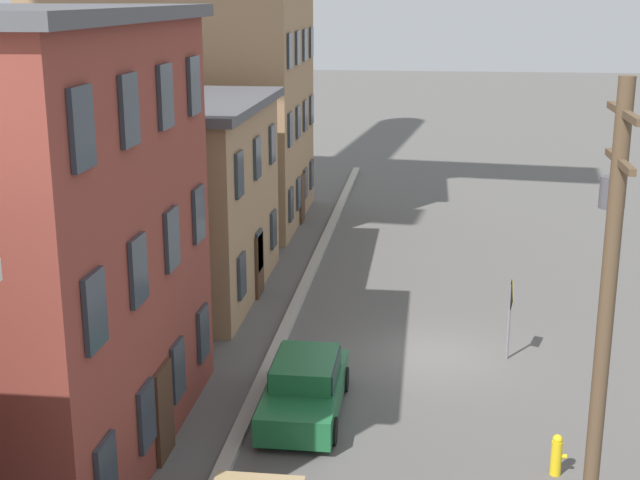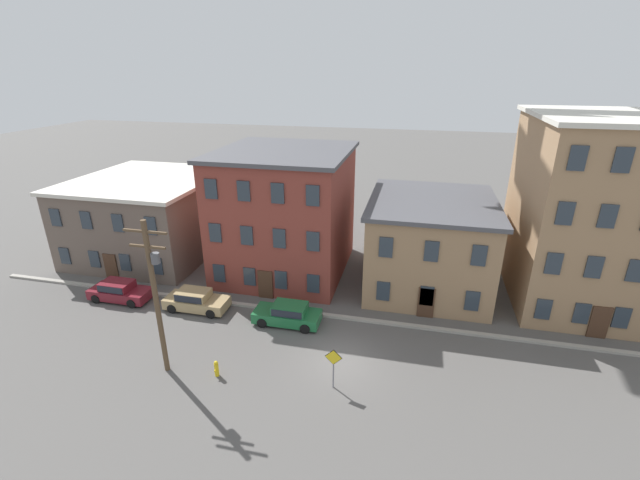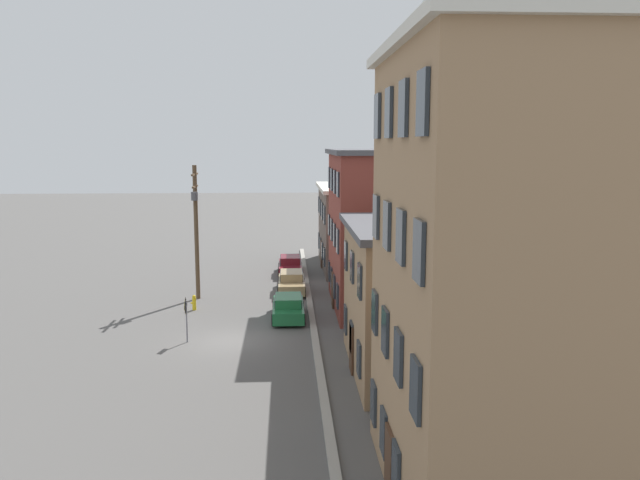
# 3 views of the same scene
# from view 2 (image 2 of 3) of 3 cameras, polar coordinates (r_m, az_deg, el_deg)

# --- Properties ---
(ground_plane) EXTENTS (200.00, 200.00, 0.00)m
(ground_plane) POSITION_cam_2_polar(r_m,az_deg,el_deg) (25.71, 2.76, -15.83)
(ground_plane) COLOR #565451
(kerb_strip) EXTENTS (56.00, 0.36, 0.16)m
(kerb_strip) POSITION_cam_2_polar(r_m,az_deg,el_deg) (29.30, 4.40, -10.40)
(kerb_strip) COLOR #9E998E
(kerb_strip) RESTS_ON ground_plane
(apartment_corner) EXTENTS (11.60, 12.45, 6.84)m
(apartment_corner) POSITION_cam_2_polar(r_m,az_deg,el_deg) (41.29, -21.60, 3.11)
(apartment_corner) COLOR #66564C
(apartment_corner) RESTS_ON ground_plane
(apartment_midblock) EXTENTS (10.08, 10.79, 9.95)m
(apartment_midblock) POSITION_cam_2_polar(r_m,az_deg,el_deg) (34.46, -4.66, 3.77)
(apartment_midblock) COLOR brown
(apartment_midblock) RESTS_ON ground_plane
(apartment_far) EXTENTS (9.17, 10.64, 6.79)m
(apartment_far) POSITION_cam_2_polar(r_m,az_deg,el_deg) (33.45, 14.33, -0.33)
(apartment_far) COLOR #9E7A56
(apartment_far) RESTS_ON ground_plane
(apartment_annex) EXTENTS (9.30, 11.58, 13.05)m
(apartment_annex) POSITION_cam_2_polar(r_m,az_deg,el_deg) (34.88, 32.27, 3.25)
(apartment_annex) COLOR #9E7A56
(apartment_annex) RESTS_ON ground_plane
(car_maroon) EXTENTS (4.40, 1.92, 1.43)m
(car_maroon) POSITION_cam_2_polar(r_m,az_deg,el_deg) (34.43, -25.18, -6.09)
(car_maroon) COLOR maroon
(car_maroon) RESTS_ON ground_plane
(car_tan) EXTENTS (4.40, 1.92, 1.43)m
(car_tan) POSITION_cam_2_polar(r_m,az_deg,el_deg) (31.26, -16.25, -7.64)
(car_tan) COLOR tan
(car_tan) RESTS_ON ground_plane
(car_green) EXTENTS (4.40, 1.92, 1.43)m
(car_green) POSITION_cam_2_polar(r_m,az_deg,el_deg) (28.58, -4.27, -9.73)
(car_green) COLOR #1E6638
(car_green) RESTS_ON ground_plane
(caution_sign) EXTENTS (0.93, 0.08, 2.41)m
(caution_sign) POSITION_cam_2_polar(r_m,az_deg,el_deg) (23.01, 1.80, -16.03)
(caution_sign) COLOR slate
(caution_sign) RESTS_ON ground_plane
(utility_pole) EXTENTS (2.40, 0.44, 8.91)m
(utility_pole) POSITION_cam_2_polar(r_m,az_deg,el_deg) (23.88, -21.09, -6.37)
(utility_pole) COLOR brown
(utility_pole) RESTS_ON ground_plane
(fire_hydrant) EXTENTS (0.24, 0.34, 0.96)m
(fire_hydrant) POSITION_cam_2_polar(r_m,az_deg,el_deg) (25.07, -13.64, -16.30)
(fire_hydrant) COLOR yellow
(fire_hydrant) RESTS_ON ground_plane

